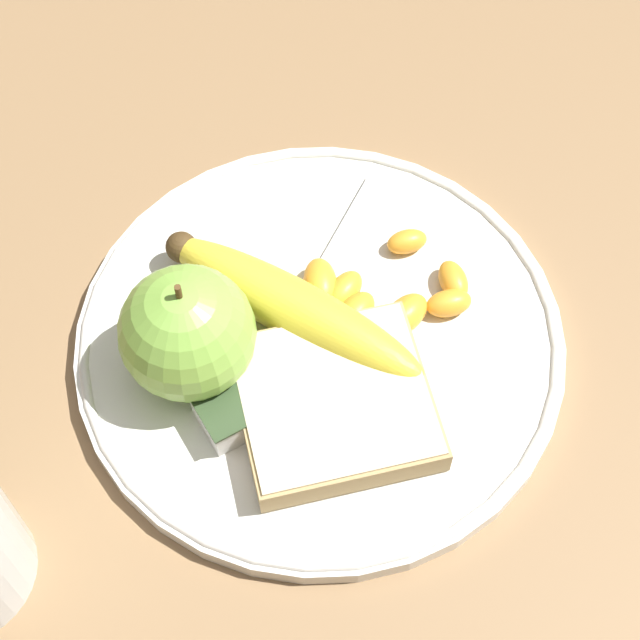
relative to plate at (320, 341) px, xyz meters
The scene contains 16 objects.
ground_plane 0.01m from the plate, ahead, with size 3.00×3.00×0.00m, color olive.
plate is the anchor object (origin of this frame).
apple 0.09m from the plate, 164.31° to the left, with size 0.08×0.08×0.09m.
banana 0.03m from the plate, 117.80° to the left, with size 0.11×0.17×0.03m.
bread_slice 0.05m from the plate, 111.12° to the right, with size 0.13×0.13×0.02m.
fork 0.02m from the plate, 80.51° to the left, with size 0.16×0.11×0.00m.
jam_packet 0.07m from the plate, 162.37° to the right, with size 0.04×0.03×0.02m.
orange_segment_0 0.08m from the plate, 19.55° to the left, with size 0.03×0.02×0.01m.
orange_segment_1 0.04m from the plate, 27.89° to the right, with size 0.04×0.04×0.02m.
orange_segment_2 0.08m from the plate, 16.59° to the right, with size 0.03×0.02×0.02m.
orange_segment_3 0.03m from the plate, 32.10° to the left, with size 0.03×0.03×0.02m.
orange_segment_4 0.03m from the plate, ahead, with size 0.04×0.03×0.02m.
orange_segment_5 0.09m from the plate, ahead, with size 0.02×0.03×0.02m.
orange_segment_6 0.03m from the plate, 56.65° to the right, with size 0.03×0.03×0.01m.
orange_segment_7 0.03m from the plate, 59.28° to the left, with size 0.03×0.04×0.02m.
orange_segment_8 0.05m from the plate, 19.29° to the right, with size 0.04×0.03×0.02m.
Camera 1 is at (-0.16, -0.27, 0.56)m, focal length 60.00 mm.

